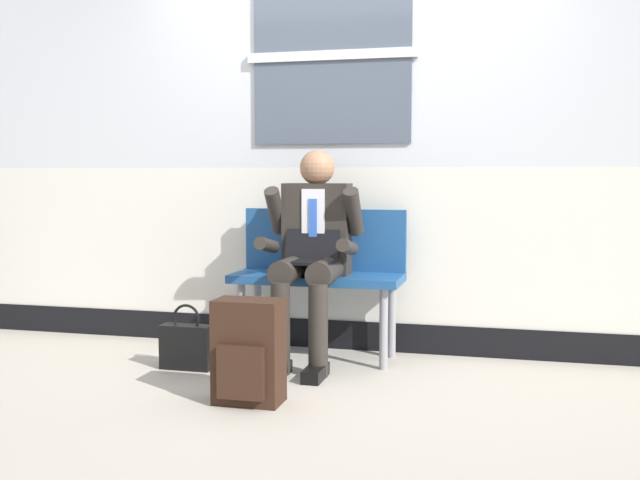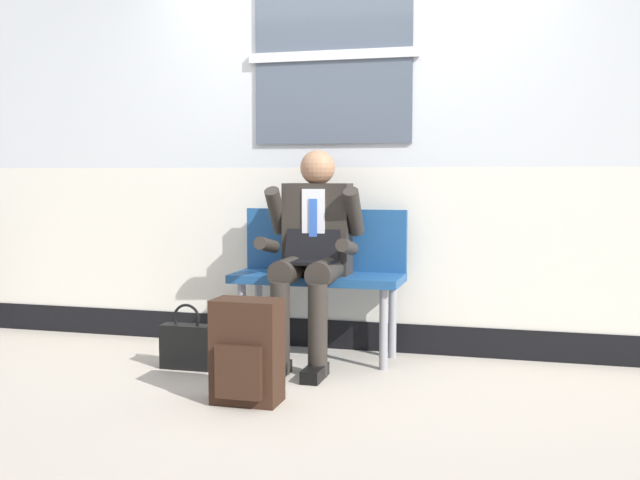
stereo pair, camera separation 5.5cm
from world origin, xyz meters
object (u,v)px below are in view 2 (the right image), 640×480
at_px(person_seated, 312,249).
at_px(handbag, 187,345).
at_px(backpack, 247,352).
at_px(bench_with_person, 321,268).

xyz_separation_m(person_seated, handbag, (-0.67, -0.30, -0.55)).
height_order(backpack, handbag, backpack).
xyz_separation_m(bench_with_person, handbag, (-0.67, -0.49, -0.42)).
height_order(person_seated, backpack, person_seated).
distance_m(bench_with_person, handbag, 0.93).
height_order(bench_with_person, handbag, bench_with_person).
xyz_separation_m(person_seated, backpack, (-0.10, -0.83, -0.44)).
distance_m(bench_with_person, backpack, 1.07).
xyz_separation_m(bench_with_person, backpack, (-0.10, -1.03, -0.30)).
relative_size(person_seated, handbag, 3.34).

